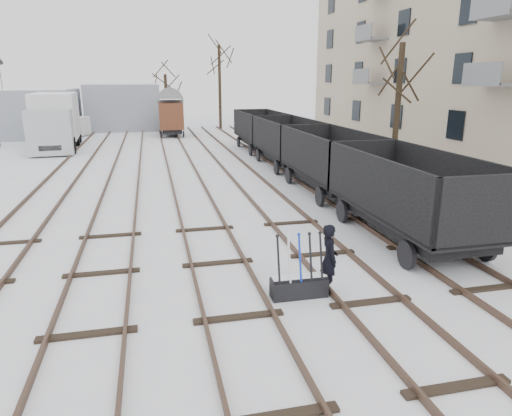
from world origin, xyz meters
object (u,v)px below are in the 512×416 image
Objects in this scene: ground_frame at (299,285)px; worker at (329,259)px; freight_wagon_a at (407,207)px; box_van_wagon at (171,114)px; panel_van at (71,127)px; lorry at (55,121)px.

worker is at bearing 8.00° from ground_frame.
box_van_wagon is (-5.70, 29.49, 0.87)m from freight_wagon_a.
freight_wagon_a is 33.43m from panel_van.
freight_wagon_a reaches higher than ground_frame.
freight_wagon_a is at bearing -48.45° from worker.
worker is 32.49m from box_van_wagon.
lorry is (-10.45, 26.19, 1.19)m from worker.
worker is 0.40× the size of panel_van.
lorry reaches higher than worker.
lorry is at bearing -142.24° from box_van_wagon.
lorry reaches higher than panel_van.
box_van_wagon is at bearing 92.58° from ground_frame.
worker reaches higher than ground_frame.
lorry is (-9.70, 26.29, 1.73)m from ground_frame.
lorry is 2.12× the size of panel_van.
ground_frame is at bearing -86.37° from box_van_wagon.
panel_van is (-14.20, 30.27, -0.15)m from freight_wagon_a.
worker is at bearing -72.37° from lorry.
box_van_wagon is (-1.23, 32.51, 1.61)m from ground_frame.
ground_frame is at bearing 100.96° from worker.
panel_van is (-10.48, 33.19, 0.05)m from worker.
ground_frame is 0.36× the size of panel_van.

